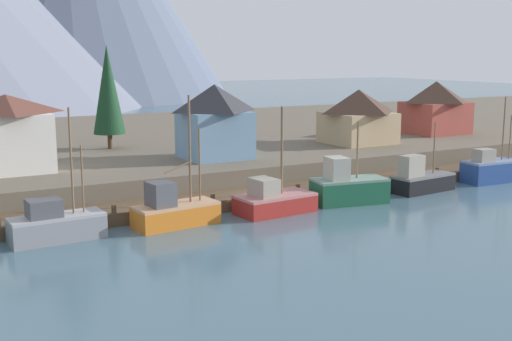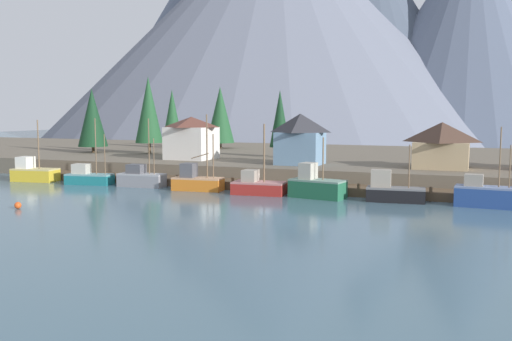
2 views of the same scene
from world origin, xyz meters
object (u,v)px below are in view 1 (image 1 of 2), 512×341
Objects in this scene: fishing_boat_orange at (174,210)px; house_white at (8,132)px; house_tan at (358,116)px; conifer_near_left at (108,90)px; fishing_boat_black at (421,180)px; house_blue at (215,121)px; fishing_boat_red at (274,201)px; fishing_boat_grey at (55,225)px; fishing_boat_green at (348,188)px; house_red at (435,107)px; fishing_boat_blue at (492,169)px.

house_white is at bearing 113.94° from fishing_boat_orange.
fishing_boat_orange reaches higher than house_tan.
house_white is 14.78m from conifer_near_left.
fishing_boat_black is 20.07m from house_blue.
house_white is at bearing 133.26° from fishing_boat_red.
fishing_boat_grey is 32.74m from fishing_boat_black.
fishing_boat_red is 1.21× the size of fishing_boat_green.
fishing_boat_grey is at bearing 173.85° from fishing_boat_black.
house_blue is at bearing -174.45° from house_tan.
conifer_near_left reaches higher than fishing_boat_grey.
house_white is at bearing 172.64° from house_blue.
house_red is 0.68× the size of conifer_near_left.
conifer_near_left reaches higher than house_blue.
house_red is at bearing -9.85° from conifer_near_left.
conifer_near_left reaches higher than house_red.
fishing_boat_blue is at bearing -19.42° from house_white.
fishing_boat_black is at bearing -47.84° from conifer_near_left.
fishing_boat_red is 1.19× the size of house_blue.
conifer_near_left reaches higher than fishing_boat_green.
fishing_boat_green is 29.40m from house_white.
house_blue is at bearing -7.36° from house_white.
fishing_boat_blue is (33.75, 0.20, 0.06)m from fishing_boat_orange.
fishing_boat_blue reaches higher than fishing_boat_black.
fishing_boat_black is at bearing -40.94° from house_blue.
fishing_boat_green is at bearing -130.30° from house_tan.
fishing_boat_green is at bearing 176.89° from fishing_boat_black.
conifer_near_left reaches higher than fishing_boat_red.
fishing_boat_grey is 0.94× the size of fishing_boat_orange.
house_red is at bearing 9.76° from house_tan.
house_white reaches higher than fishing_boat_black.
fishing_boat_blue is (18.07, 0.49, -0.11)m from fishing_boat_green.
house_white reaches higher than house_tan.
fishing_boat_blue is (25.33, 0.42, 0.22)m from fishing_boat_red.
fishing_boat_blue is at bearing -117.37° from house_red.
house_blue is at bearing -172.63° from house_red.
house_tan is at bearing 31.76° from fishing_boat_red.
house_white is at bearing -142.75° from conifer_near_left.
fishing_boat_orange is 15.69m from fishing_boat_green.
house_tan is 1.02× the size of house_white.
fishing_boat_orange is 1.13× the size of fishing_boat_red.
fishing_boat_blue is at bearing -4.01° from fishing_boat_red.
fishing_boat_orange is 24.30m from fishing_boat_black.
fishing_boat_black is at bearing -3.40° from fishing_boat_grey.
house_red is (26.81, 17.38, 4.51)m from fishing_boat_green.
fishing_boat_green is 20.06m from house_tan.
fishing_boat_blue is 1.19× the size of house_white.
fishing_boat_grey is 39.74m from house_tan.
fishing_boat_grey is 1.07× the size of fishing_boat_red.
fishing_boat_red is 26.07m from conifer_near_left.
fishing_boat_grey is 1.08× the size of fishing_boat_blue.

